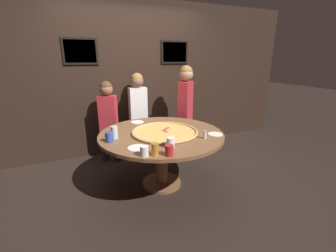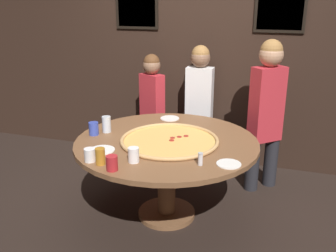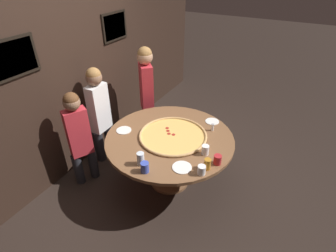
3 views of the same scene
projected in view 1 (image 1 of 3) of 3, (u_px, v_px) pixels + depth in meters
ground_plane at (162, 184)px, 3.08m from camera, size 24.00×24.00×0.00m
back_wall at (132, 79)px, 3.92m from camera, size 6.40×0.08×2.60m
dining_table at (161, 142)px, 2.90m from camera, size 1.58×1.58×0.74m
giant_pizza at (165, 132)px, 2.85m from camera, size 0.84×0.84×0.03m
drink_cup_far_left at (171, 143)px, 2.37m from camera, size 0.08×0.08×0.11m
drink_cup_near_left at (169, 150)px, 2.18m from camera, size 0.08×0.08×0.11m
drink_cup_front_edge at (114, 132)px, 2.65m from camera, size 0.08×0.08×0.15m
drink_cup_by_shaker at (155, 149)px, 2.19m from camera, size 0.07×0.07×0.12m
drink_cup_beside_pizza at (109, 137)px, 2.53m from camera, size 0.09×0.09×0.12m
drink_cup_centre_back at (144, 151)px, 2.17m from camera, size 0.08×0.08×0.10m
white_plate_left_side at (137, 148)px, 2.37m from camera, size 0.21×0.21×0.01m
white_plate_far_back at (137, 122)px, 3.31m from camera, size 0.19×0.19×0.01m
white_plate_right_side at (215, 134)px, 2.79m from camera, size 0.18×0.18×0.01m
condiment_shaker at (205, 135)px, 2.64m from camera, size 0.04×0.04×0.10m
diner_side_right at (108, 117)px, 3.56m from camera, size 0.35×0.25×1.32m
diner_centre_back at (185, 105)px, 3.84m from camera, size 0.38×0.36×1.54m
diner_far_left at (138, 109)px, 3.84m from camera, size 0.35×0.21×1.42m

